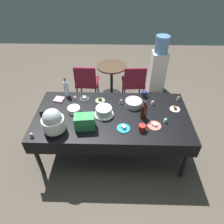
% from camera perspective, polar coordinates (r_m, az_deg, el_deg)
% --- Properties ---
extents(ground, '(9.00, 9.00, 0.00)m').
position_cam_1_polar(ground, '(3.37, 0.00, -10.44)').
color(ground, brown).
extents(potluck_table, '(2.20, 1.10, 0.75)m').
position_cam_1_polar(potluck_table, '(2.87, 0.00, -1.70)').
color(potluck_table, black).
rests_on(potluck_table, ground).
extents(frosted_layer_cake, '(0.28, 0.28, 0.13)m').
position_cam_1_polar(frosted_layer_cake, '(2.80, -2.35, 0.20)').
color(frosted_layer_cake, silver).
rests_on(frosted_layer_cake, potluck_table).
extents(slow_cooker, '(0.30, 0.30, 0.34)m').
position_cam_1_polar(slow_cooker, '(2.60, -16.55, -2.70)').
color(slow_cooker, black).
rests_on(slow_cooker, potluck_table).
extents(glass_salad_bowl, '(0.25, 0.25, 0.09)m').
position_cam_1_polar(glass_salad_bowl, '(2.99, 6.21, 2.59)').
color(glass_salad_bowl, '#B2C6BC').
rests_on(glass_salad_bowl, potluck_table).
extents(ceramic_snack_bowl, '(0.18, 0.18, 0.07)m').
position_cam_1_polar(ceramic_snack_bowl, '(2.91, -10.88, 0.67)').
color(ceramic_snack_bowl, silver).
rests_on(ceramic_snack_bowl, potluck_table).
extents(dessert_plate_coral, '(0.19, 0.19, 0.04)m').
position_cam_1_polar(dessert_plate_coral, '(2.72, 12.06, -3.77)').
color(dessert_plate_coral, '#E07266').
rests_on(dessert_plate_coral, potluck_table).
extents(dessert_plate_charcoal, '(0.16, 0.16, 0.04)m').
position_cam_1_polar(dessert_plate_charcoal, '(3.15, -7.90, 3.88)').
color(dessert_plate_charcoal, '#2D2D33').
rests_on(dessert_plate_charcoal, potluck_table).
extents(dessert_plate_sage, '(0.15, 0.15, 0.05)m').
position_cam_1_polar(dessert_plate_sage, '(3.09, -3.43, 3.44)').
color(dessert_plate_sage, '#8CA87F').
rests_on(dessert_plate_sage, potluck_table).
extents(dessert_plate_teal, '(0.18, 0.18, 0.04)m').
position_cam_1_polar(dessert_plate_teal, '(2.62, 3.31, -4.57)').
color(dessert_plate_teal, teal).
rests_on(dessert_plate_teal, potluck_table).
extents(dessert_plate_white, '(0.15, 0.15, 0.05)m').
position_cam_1_polar(dessert_plate_white, '(3.06, 17.62, 0.89)').
color(dessert_plate_white, white).
rests_on(dessert_plate_white, potluck_table).
extents(cupcake_mint, '(0.05, 0.05, 0.07)m').
position_cam_1_polar(cupcake_mint, '(2.79, 15.12, -2.37)').
color(cupcake_mint, beige).
rests_on(cupcake_mint, potluck_table).
extents(cupcake_berry, '(0.05, 0.05, 0.07)m').
position_cam_1_polar(cupcake_berry, '(3.06, 11.61, 2.63)').
color(cupcake_berry, beige).
rests_on(cupcake_berry, potluck_table).
extents(cupcake_rose, '(0.05, 0.05, 0.07)m').
position_cam_1_polar(cupcake_rose, '(3.25, 18.54, 3.76)').
color(cupcake_rose, beige).
rests_on(cupcake_rose, potluck_table).
extents(cupcake_vanilla, '(0.05, 0.05, 0.07)m').
position_cam_1_polar(cupcake_vanilla, '(2.70, -22.11, -6.17)').
color(cupcake_vanilla, beige).
rests_on(cupcake_vanilla, potluck_table).
extents(cupcake_cocoa, '(0.05, 0.05, 0.07)m').
position_cam_1_polar(cupcake_cocoa, '(3.14, -10.56, 3.96)').
color(cupcake_cocoa, beige).
rests_on(cupcake_cocoa, potluck_table).
extents(cupcake_lemon, '(0.05, 0.05, 0.07)m').
position_cam_1_polar(cupcake_lemon, '(3.02, 2.67, 3.07)').
color(cupcake_lemon, beige).
rests_on(cupcake_lemon, potluck_table).
extents(soda_bottle_cola, '(0.09, 0.09, 0.28)m').
position_cam_1_polar(soda_bottle_cola, '(2.74, 9.14, 0.48)').
color(soda_bottle_cola, '#33190F').
rests_on(soda_bottle_cola, potluck_table).
extents(soda_bottle_water, '(0.07, 0.07, 0.31)m').
position_cam_1_polar(soda_bottle_water, '(3.21, -13.02, 6.80)').
color(soda_bottle_water, silver).
rests_on(soda_bottle_water, potluck_table).
extents(coffee_mug_black, '(0.13, 0.09, 0.10)m').
position_cam_1_polar(coffee_mug_black, '(2.96, -19.26, -0.15)').
color(coffee_mug_black, black).
rests_on(coffee_mug_black, potluck_table).
extents(coffee_mug_navy, '(0.12, 0.08, 0.09)m').
position_cam_1_polar(coffee_mug_navy, '(3.19, 9.27, 5.15)').
color(coffee_mug_navy, navy).
rests_on(coffee_mug_navy, potluck_table).
extents(coffee_mug_red, '(0.13, 0.09, 0.09)m').
position_cam_1_polar(coffee_mug_red, '(2.60, 8.66, -4.54)').
color(coffee_mug_red, '#B2231E').
rests_on(coffee_mug_red, potluck_table).
extents(soda_carton, '(0.28, 0.19, 0.20)m').
position_cam_1_polar(soda_carton, '(2.60, -7.87, -2.81)').
color(soda_carton, '#338C4C').
rests_on(soda_carton, potluck_table).
extents(paper_napkin_stack, '(0.17, 0.17, 0.02)m').
position_cam_1_polar(paper_napkin_stack, '(3.20, -14.95, 3.53)').
color(paper_napkin_stack, pink).
rests_on(paper_napkin_stack, potluck_table).
extents(maroon_chair_left, '(0.45, 0.45, 0.85)m').
position_cam_1_polar(maroon_chair_left, '(4.10, -7.31, 8.85)').
color(maroon_chair_left, maroon).
rests_on(maroon_chair_left, ground).
extents(maroon_chair_right, '(0.47, 0.47, 0.85)m').
position_cam_1_polar(maroon_chair_right, '(4.07, 6.27, 8.68)').
color(maroon_chair_right, maroon).
rests_on(maroon_chair_right, ground).
extents(round_cafe_table, '(0.60, 0.60, 0.72)m').
position_cam_1_polar(round_cafe_table, '(4.25, -0.12, 10.48)').
color(round_cafe_table, '#473323').
rests_on(round_cafe_table, ground).
extents(water_cooler, '(0.32, 0.32, 1.24)m').
position_cam_1_polar(water_cooler, '(4.53, 13.19, 12.71)').
color(water_cooler, silver).
rests_on(water_cooler, ground).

